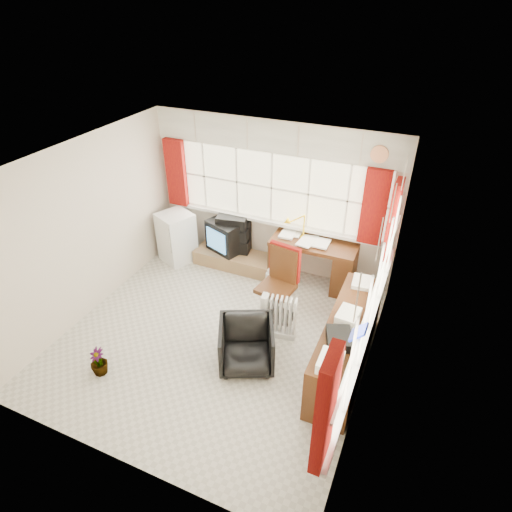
{
  "coord_description": "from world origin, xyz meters",
  "views": [
    {
      "loc": [
        2.25,
        -3.8,
        4.16
      ],
      "look_at": [
        0.35,
        0.55,
        1.11
      ],
      "focal_mm": 30.0,
      "sensor_mm": 36.0,
      "label": 1
    }
  ],
  "objects_px": {
    "radiator": "(281,320)",
    "crt_tv": "(228,235)",
    "mini_fridge": "(177,237)",
    "office_chair": "(246,345)",
    "task_chair": "(280,281)",
    "desk": "(313,259)",
    "credenza": "(346,343)",
    "desk_lamp": "(304,221)",
    "tv_bench": "(235,259)"
  },
  "relations": [
    {
      "from": "radiator",
      "to": "crt_tv",
      "type": "xyz_separation_m",
      "value": [
        -1.51,
        1.42,
        0.26
      ]
    },
    {
      "from": "crt_tv",
      "to": "mini_fridge",
      "type": "xyz_separation_m",
      "value": [
        -0.84,
        -0.31,
        -0.08
      ]
    },
    {
      "from": "office_chair",
      "to": "crt_tv",
      "type": "distance_m",
      "value": 2.47
    },
    {
      "from": "task_chair",
      "to": "office_chair",
      "type": "relative_size",
      "value": 1.65
    },
    {
      "from": "desk",
      "to": "office_chair",
      "type": "height_order",
      "value": "desk"
    },
    {
      "from": "office_chair",
      "to": "credenza",
      "type": "height_order",
      "value": "credenza"
    },
    {
      "from": "crt_tv",
      "to": "desk",
      "type": "bearing_deg",
      "value": -0.95
    },
    {
      "from": "desk_lamp",
      "to": "tv_bench",
      "type": "height_order",
      "value": "desk_lamp"
    },
    {
      "from": "desk",
      "to": "desk_lamp",
      "type": "height_order",
      "value": "desk_lamp"
    },
    {
      "from": "radiator",
      "to": "desk_lamp",
      "type": "bearing_deg",
      "value": 97.12
    },
    {
      "from": "tv_bench",
      "to": "radiator",
      "type": "bearing_deg",
      "value": -44.53
    },
    {
      "from": "credenza",
      "to": "tv_bench",
      "type": "distance_m",
      "value": 2.75
    },
    {
      "from": "desk",
      "to": "tv_bench",
      "type": "relative_size",
      "value": 0.96
    },
    {
      "from": "tv_bench",
      "to": "crt_tv",
      "type": "height_order",
      "value": "crt_tv"
    },
    {
      "from": "desk",
      "to": "credenza",
      "type": "bearing_deg",
      "value": -60.1
    },
    {
      "from": "radiator",
      "to": "credenza",
      "type": "distance_m",
      "value": 0.98
    },
    {
      "from": "task_chair",
      "to": "tv_bench",
      "type": "height_order",
      "value": "task_chair"
    },
    {
      "from": "desk_lamp",
      "to": "mini_fridge",
      "type": "relative_size",
      "value": 0.47
    },
    {
      "from": "radiator",
      "to": "tv_bench",
      "type": "distance_m",
      "value": 1.88
    },
    {
      "from": "radiator",
      "to": "mini_fridge",
      "type": "relative_size",
      "value": 0.73
    },
    {
      "from": "desk",
      "to": "task_chair",
      "type": "distance_m",
      "value": 1.03
    },
    {
      "from": "radiator",
      "to": "credenza",
      "type": "bearing_deg",
      "value": -12.39
    },
    {
      "from": "task_chair",
      "to": "tv_bench",
      "type": "distance_m",
      "value": 1.56
    },
    {
      "from": "office_chair",
      "to": "mini_fridge",
      "type": "bearing_deg",
      "value": 115.19
    },
    {
      "from": "tv_bench",
      "to": "crt_tv",
      "type": "distance_m",
      "value": 0.44
    },
    {
      "from": "office_chair",
      "to": "credenza",
      "type": "xyz_separation_m",
      "value": [
        1.15,
        0.46,
        0.07
      ]
    },
    {
      "from": "mini_fridge",
      "to": "crt_tv",
      "type": "bearing_deg",
      "value": 20.21
    },
    {
      "from": "desk",
      "to": "office_chair",
      "type": "relative_size",
      "value": 1.94
    },
    {
      "from": "desk",
      "to": "crt_tv",
      "type": "relative_size",
      "value": 1.81
    },
    {
      "from": "desk_lamp",
      "to": "office_chair",
      "type": "xyz_separation_m",
      "value": [
        -0.03,
        -2.08,
        -0.75
      ]
    },
    {
      "from": "desk",
      "to": "office_chair",
      "type": "distance_m",
      "value": 2.08
    },
    {
      "from": "task_chair",
      "to": "mini_fridge",
      "type": "distance_m",
      "value": 2.3
    },
    {
      "from": "office_chair",
      "to": "tv_bench",
      "type": "height_order",
      "value": "office_chair"
    },
    {
      "from": "radiator",
      "to": "mini_fridge",
      "type": "height_order",
      "value": "mini_fridge"
    },
    {
      "from": "desk_lamp",
      "to": "crt_tv",
      "type": "distance_m",
      "value": 1.44
    },
    {
      "from": "office_chair",
      "to": "desk_lamp",
      "type": "bearing_deg",
      "value": 64.05
    },
    {
      "from": "radiator",
      "to": "tv_bench",
      "type": "xyz_separation_m",
      "value": [
        -1.33,
        1.31,
        -0.14
      ]
    },
    {
      "from": "task_chair",
      "to": "credenza",
      "type": "distance_m",
      "value": 1.29
    },
    {
      "from": "office_chair",
      "to": "tv_bench",
      "type": "distance_m",
      "value": 2.29
    },
    {
      "from": "desk_lamp",
      "to": "mini_fridge",
      "type": "height_order",
      "value": "desk_lamp"
    },
    {
      "from": "desk_lamp",
      "to": "office_chair",
      "type": "bearing_deg",
      "value": -90.87
    },
    {
      "from": "task_chair",
      "to": "radiator",
      "type": "relative_size",
      "value": 1.78
    },
    {
      "from": "desk",
      "to": "desk_lamp",
      "type": "distance_m",
      "value": 0.66
    },
    {
      "from": "task_chair",
      "to": "radiator",
      "type": "xyz_separation_m",
      "value": [
        0.17,
        -0.4,
        -0.35
      ]
    },
    {
      "from": "desk_lamp",
      "to": "credenza",
      "type": "relative_size",
      "value": 0.21
    },
    {
      "from": "desk_lamp",
      "to": "task_chair",
      "type": "distance_m",
      "value": 1.11
    },
    {
      "from": "mini_fridge",
      "to": "desk_lamp",
      "type": "bearing_deg",
      "value": 7.99
    },
    {
      "from": "office_chair",
      "to": "credenza",
      "type": "bearing_deg",
      "value": -3.25
    },
    {
      "from": "crt_tv",
      "to": "task_chair",
      "type": "bearing_deg",
      "value": -37.23
    },
    {
      "from": "mini_fridge",
      "to": "desk",
      "type": "bearing_deg",
      "value": 6.82
    }
  ]
}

